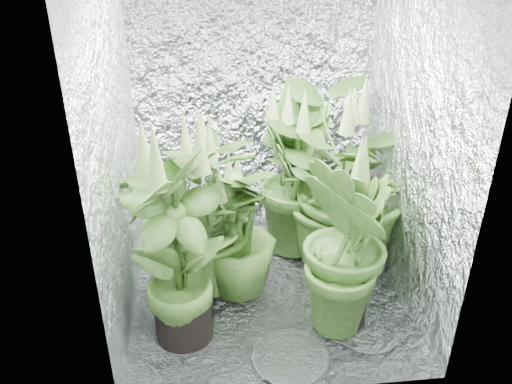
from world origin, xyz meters
The scene contains 11 objects.
ground centered at (0.00, 0.00, 0.00)m, with size 1.60×1.60×0.00m, color white.
walls centered at (0.00, 0.00, 1.00)m, with size 1.62×1.62×2.00m.
plant_a centered at (-0.39, 0.10, 0.53)m, with size 1.09×1.09×1.12m.
plant_b centered at (0.35, 0.64, 0.47)m, with size 0.68×0.68×1.01m.
plant_c centered at (0.22, 0.47, 0.54)m, with size 0.71×0.71×1.17m.
plant_d centered at (-0.17, 0.00, 0.41)m, with size 0.64×0.64×0.91m.
plant_e centered at (0.51, 0.21, 0.59)m, with size 1.25×1.25×1.24m.
plant_f centered at (-0.50, -0.35, 0.57)m, with size 0.83×0.83×1.23m.
plant_g centered at (0.38, -0.36, 0.52)m, with size 0.58×0.58×1.12m.
circulation_fan centered at (0.59, 0.40, 0.16)m, with size 0.19×0.32×0.38m.
plant_label centered at (0.44, -0.39, 0.30)m, with size 0.05×0.01×0.08m, color white.
Camera 1 is at (-0.33, -2.49, 1.96)m, focal length 35.00 mm.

